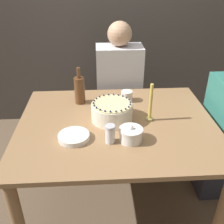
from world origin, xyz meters
TOP-DOWN VIEW (x-y plane):
  - ground_plane at (0.00, 0.00)m, footprint 12.00×12.00m
  - wall_behind at (0.00, 1.40)m, footprint 8.00×0.05m
  - dining_table at (0.00, 0.00)m, footprint 1.30×1.04m
  - cake at (-0.03, 0.04)m, footprint 0.27×0.27m
  - sugar_bowl at (0.07, -0.20)m, footprint 0.14×0.14m
  - sugar_shaker at (-0.06, -0.21)m, footprint 0.06×0.06m
  - plate_stack at (-0.27, -0.17)m, footprint 0.19×0.19m
  - candle at (0.22, 0.02)m, footprint 0.05×0.05m
  - bottle at (-0.25, 0.30)m, footprint 0.08×0.08m
  - cup at (0.10, 0.31)m, footprint 0.09×0.09m
  - person_man_blue_shirt at (0.08, 0.72)m, footprint 0.40×0.34m
  - person_woman_floral at (0.85, 0.15)m, footprint 0.34×0.40m

SIDE VIEW (x-z plane):
  - ground_plane at x=0.00m, z-range 0.00..0.00m
  - person_woman_floral at x=0.85m, z-range -0.08..1.07m
  - person_man_blue_shirt at x=0.08m, z-range -0.08..1.19m
  - dining_table at x=0.00m, z-range 0.27..1.03m
  - plate_stack at x=-0.27m, z-range 0.76..0.79m
  - cup at x=0.10m, z-range 0.76..0.84m
  - sugar_bowl at x=0.07m, z-range 0.75..0.86m
  - sugar_shaker at x=-0.06m, z-range 0.76..0.88m
  - cake at x=-0.03m, z-range 0.76..0.89m
  - candle at x=0.22m, z-range 0.74..1.00m
  - bottle at x=-0.25m, z-range 0.73..1.01m
  - wall_behind at x=0.00m, z-range 0.00..2.60m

